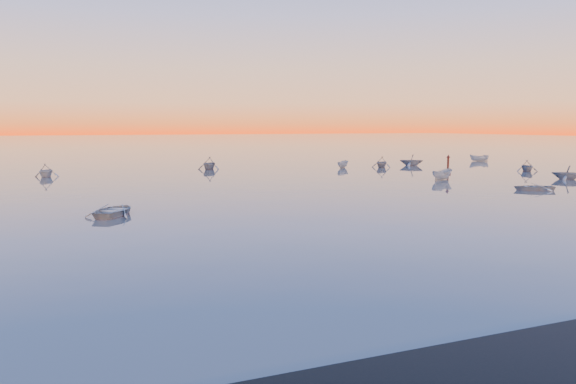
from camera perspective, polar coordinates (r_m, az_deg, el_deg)
ground at (r=118.20m, az=-14.56°, el=3.24°), size 600.00×600.00×0.00m
mud_lobes at (r=24.38m, az=24.08°, el=-10.24°), size 140.00×6.00×0.07m
moored_fleet at (r=72.17m, az=-9.02°, el=1.23°), size 124.00×58.00×1.20m
boat_near_center at (r=73.79m, az=15.37°, el=1.19°), size 3.03×4.30×1.37m
boat_near_right at (r=80.47m, az=26.47°, el=1.16°), size 3.97×3.86×1.34m
channel_marker at (r=82.12m, az=15.94°, el=2.52°), size 0.82×0.82×2.91m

